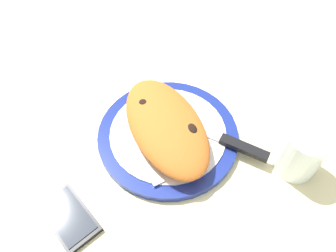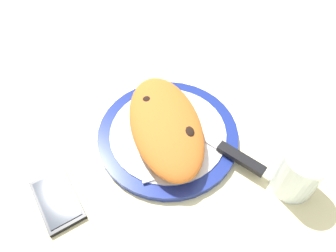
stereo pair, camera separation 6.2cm
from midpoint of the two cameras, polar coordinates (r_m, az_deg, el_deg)
The scene contains 7 objects.
ground_plane at distance 66.85cm, azimuth 2.67°, elevation -2.93°, with size 150.00×150.00×3.00cm, color beige.
plate at distance 64.87cm, azimuth 2.75°, elevation -1.75°, with size 28.27×28.27×1.88cm.
calzone at distance 61.57cm, azimuth 2.59°, elevation -0.18°, with size 28.19×20.01×5.37cm.
fork at distance 60.89cm, azimuth -2.07°, elevation -5.31°, with size 15.01×4.87×0.40cm.
knife at distance 62.72cm, azimuth 12.98°, elevation -4.28°, with size 23.01×10.33×1.20cm.
smartphone at distance 60.63cm, azimuth -16.27°, elevation -12.73°, with size 11.37×6.70×1.16cm.
water_glass at distance 61.84cm, azimuth 24.78°, elevation -7.93°, with size 7.68×7.68×9.96cm.
Camera 2 is at (31.85, -19.16, 54.15)cm, focal length 34.32 mm.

